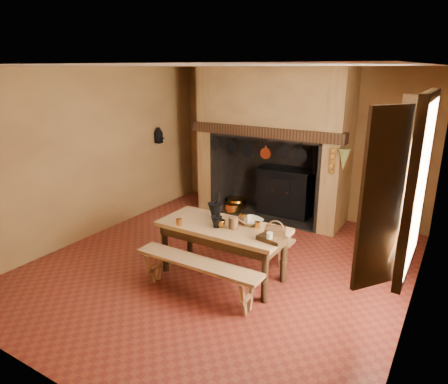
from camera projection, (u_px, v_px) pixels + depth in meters
name	position (u px, v px, depth m)	size (l,w,h in m)	color
floor	(222.00, 265.00, 5.87)	(5.50, 5.50, 0.00)	maroon
ceiling	(221.00, 66.00, 5.03)	(5.50, 5.50, 0.00)	silver
back_wall	(296.00, 142.00, 7.69)	(5.00, 0.02, 2.80)	olive
wall_left	(95.00, 153.00, 6.69)	(0.02, 5.50, 2.80)	olive
wall_right	(423.00, 204.00, 4.21)	(0.02, 5.50, 2.80)	olive
wall_front	(42.00, 247.00, 3.21)	(5.00, 0.02, 2.80)	olive
chimney_breast	(273.00, 122.00, 7.36)	(2.95, 0.96, 2.80)	olive
iron_range	(286.00, 191.00, 7.74)	(1.12, 0.55, 1.60)	black
hearth_pans	(235.00, 204.00, 8.17)	(0.51, 0.62, 0.20)	gold
hanging_pans	(259.00, 151.00, 7.11)	(1.92, 0.29, 0.27)	black
onion_string	(332.00, 161.00, 6.43)	(0.12, 0.10, 0.46)	#9D5E1C
herb_bunch	(344.00, 160.00, 6.33)	(0.20, 0.20, 0.35)	brown
window	(406.00, 184.00, 3.87)	(0.39, 1.75, 1.76)	white
wall_coffee_mill	(159.00, 134.00, 7.88)	(0.23, 0.16, 0.31)	black
work_table	(223.00, 233.00, 5.38)	(1.75, 0.78, 0.76)	#A47F4B
bench_front	(198.00, 270.00, 4.97)	(1.74, 0.30, 0.49)	#A47F4B
bench_back	(246.00, 238.00, 6.02)	(1.49, 0.26, 0.42)	#A47F4B
mortar_large	(216.00, 210.00, 5.56)	(0.22, 0.22, 0.37)	black
mortar_small	(217.00, 221.00, 5.25)	(0.15, 0.15, 0.25)	black
coffee_grinder	(242.00, 219.00, 5.39)	(0.14, 0.11, 0.16)	#382411
brass_mug_a	(179.00, 222.00, 5.33)	(0.08, 0.08, 0.09)	gold
brass_mug_b	(257.00, 225.00, 5.24)	(0.08, 0.08, 0.09)	gold
mixing_bowl	(251.00, 221.00, 5.37)	(0.30, 0.30, 0.07)	beige
stoneware_crock	(233.00, 223.00, 5.21)	(0.13, 0.13, 0.16)	#4E341D
glass_jar	(270.00, 238.00, 4.79)	(0.08, 0.08, 0.13)	beige
wicker_basket	(275.00, 232.00, 4.91)	(0.30, 0.25, 0.24)	#462B15
wooden_tray	(272.00, 238.00, 4.86)	(0.33, 0.23, 0.06)	#382411
brass_cup	(221.00, 223.00, 5.27)	(0.12, 0.12, 0.10)	gold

